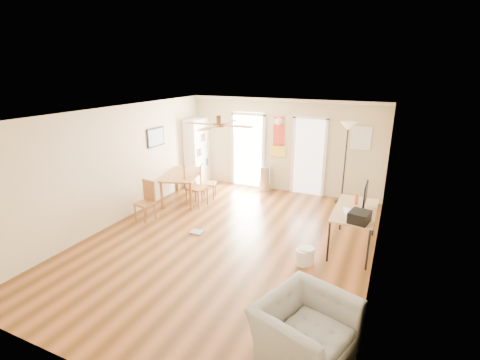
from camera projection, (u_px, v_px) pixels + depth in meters
The scene contains 29 objects.
floor at pixel (228, 242), 7.06m from camera, with size 7.00×7.00×0.00m, color brown.
ceiling at pixel (226, 113), 6.26m from camera, with size 5.50×7.00×0.00m, color silver, non-canonical shape.
wall_back at pixel (283, 146), 9.69m from camera, with size 5.50×0.04×2.60m, color beige, non-canonical shape.
wall_front at pixel (78, 276), 3.63m from camera, with size 5.50×0.04×2.60m, color beige, non-canonical shape.
wall_left at pixel (117, 165), 7.74m from camera, with size 0.04×7.00×2.60m, color beige, non-canonical shape.
wall_right at pixel (380, 203), 5.58m from camera, with size 0.04×7.00×2.60m, color beige, non-canonical shape.
crown_molding at pixel (226, 115), 6.27m from camera, with size 5.50×7.00×0.08m, color white, non-canonical shape.
kitchen_doorway at pixel (248, 151), 10.17m from camera, with size 0.90×0.10×2.10m, color white, non-canonical shape.
bathroom_doorway at pixel (309, 157), 9.46m from camera, with size 0.80×0.10×2.10m, color white, non-canonical shape.
wall_decal at pixel (279, 137), 9.65m from camera, with size 0.46×0.03×1.10m, color red.
ac_grille at pixel (361, 138), 8.74m from camera, with size 0.50×0.04×0.60m, color white.
framed_poster at pixel (156, 137), 8.82m from camera, with size 0.04×0.66×0.48m, color black.
ceiling_fan at pixel (219, 125), 6.05m from camera, with size 1.24×1.24×0.20m, color #593819, non-canonical shape.
bookshelf at pixel (197, 152), 10.40m from camera, with size 0.39×0.89×1.97m, color white, non-canonical shape.
dining_table at pixel (183, 187), 9.25m from camera, with size 0.87×1.44×0.72m, color #955A30, non-canonical shape.
dining_chair_right_a at pixel (209, 182), 9.34m from camera, with size 0.38×0.38×0.92m, color #AC7B37, non-canonical shape.
dining_chair_right_b at pixel (197, 186), 8.79m from camera, with size 0.44×0.44×1.06m, color #995A31, non-canonical shape.
dining_chair_near at pixel (144, 201), 7.97m from camera, with size 0.38×0.38×0.91m, color #AA6D36, non-canonical shape.
trash_can at pixel (265, 179), 9.89m from camera, with size 0.34×0.34×0.73m, color #AFAFB1.
torchiere_lamp at pixel (345, 164), 8.79m from camera, with size 0.40×0.40×2.12m, color black, non-canonical shape.
computer_desk at pixel (353, 229), 6.72m from camera, with size 0.76×1.51×0.81m, color tan, non-canonical shape.
imac at pixel (365, 197), 6.47m from camera, with size 0.08×0.57×0.53m, color black, non-canonical shape.
keyboard at pixel (347, 211), 6.49m from camera, with size 0.12×0.36×0.01m, color white.
printer at pixel (359, 217), 6.03m from camera, with size 0.32×0.38×0.19m, color black.
orange_bottle at pixel (356, 199), 6.80m from camera, with size 0.07×0.07×0.21m, color #E35114.
wastebasket_a at pixel (302, 257), 6.21m from camera, with size 0.25×0.25×0.29m, color white.
wastebasket_b at pixel (306, 256), 6.24m from camera, with size 0.27×0.27×0.32m, color silver.
floor_cloth at pixel (197, 232), 7.43m from camera, with size 0.27×0.21×0.04m, color gray.
armchair at pixel (305, 330), 4.17m from camera, with size 1.13×0.99×0.74m, color gray.
Camera 1 is at (2.85, -5.66, 3.37)m, focal length 25.93 mm.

